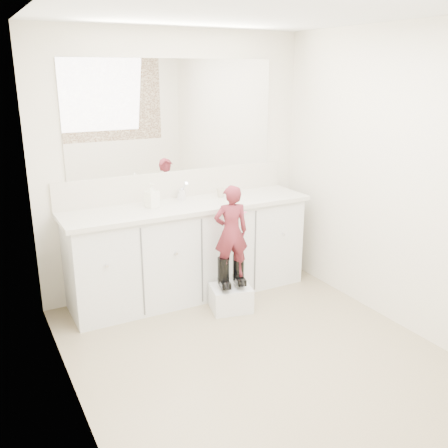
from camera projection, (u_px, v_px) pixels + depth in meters
floor at (258, 355)px, 3.73m from camera, size 3.00×3.00×0.00m
ceiling at (265, 8)px, 3.02m from camera, size 3.00×3.00×0.00m
wall_back at (175, 164)px, 4.64m from camera, size 2.60×0.00×2.60m
wall_left at (64, 227)px, 2.79m from camera, size 0.00×3.00×3.00m
wall_right at (400, 181)px, 3.96m from camera, size 0.00×3.00×3.00m
vanity_cabinet at (189, 252)px, 4.64m from camera, size 2.20×0.55×0.85m
countertop at (189, 206)px, 4.50m from camera, size 2.28×0.58×0.04m
backsplash at (176, 184)px, 4.68m from camera, size 2.28×0.03×0.25m
mirror at (174, 116)px, 4.50m from camera, size 2.00×0.02×1.00m
faucet at (181, 194)px, 4.61m from camera, size 0.08×0.08×0.10m
cup at (221, 193)px, 4.72m from camera, size 0.10×0.10×0.08m
soap_bottle at (152, 195)px, 4.35m from camera, size 0.12×0.12×0.22m
step_stool at (231, 298)px, 4.41m from camera, size 0.40×0.36×0.22m
boot_left at (223, 273)px, 4.31m from camera, size 0.15×0.21×0.29m
boot_right at (238, 270)px, 4.37m from camera, size 0.15×0.21×0.29m
toddler at (231, 232)px, 4.23m from camera, size 0.33×0.26×0.81m
toothbrush at (239, 215)px, 4.21m from camera, size 0.13×0.04×0.06m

